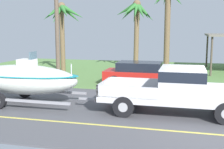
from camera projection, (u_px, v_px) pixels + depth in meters
name	position (u px, v px, depth m)	size (l,w,h in m)	color
ground	(199.00, 80.00, 19.13)	(36.00, 22.00, 0.11)	#4C4C51
pickup_truck_towing	(181.00, 88.00, 11.44)	(5.76, 2.12, 1.82)	silver
boat_on_trailer	(22.00, 79.00, 13.09)	(6.40, 2.31, 2.32)	gray
parked_sedan_near	(142.00, 74.00, 17.23)	(4.48, 1.84, 1.38)	#B21E19
palm_tree_near_left	(169.00, 8.00, 21.69)	(3.12, 2.52, 6.58)	brown
palm_tree_near_right	(63.00, 19.00, 22.05)	(3.14, 3.03, 5.23)	brown
palm_tree_mid	(136.00, 16.00, 23.53)	(3.37, 3.32, 5.53)	brown
utility_pole	(57.00, 16.00, 17.05)	(0.24, 1.80, 7.66)	brown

